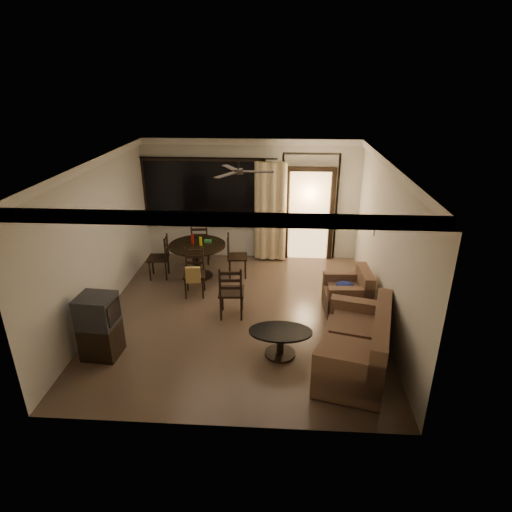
# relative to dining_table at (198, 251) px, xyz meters

# --- Properties ---
(ground) EXTENTS (5.50, 5.50, 0.00)m
(ground) POSITION_rel_dining_table_xyz_m (1.06, -1.54, -0.59)
(ground) COLOR #7F6651
(ground) RESTS_ON ground
(room_shell) EXTENTS (5.50, 6.70, 5.50)m
(room_shell) POSITION_rel_dining_table_xyz_m (1.66, 0.24, 1.24)
(room_shell) COLOR beige
(room_shell) RESTS_ON ground
(dining_table) EXTENTS (1.21, 1.21, 0.97)m
(dining_table) POSITION_rel_dining_table_xyz_m (0.00, 0.00, 0.00)
(dining_table) COLOR black
(dining_table) RESTS_ON ground
(dining_chair_west) EXTENTS (0.46, 0.46, 0.95)m
(dining_chair_west) POSITION_rel_dining_table_xyz_m (-0.83, -0.09, -0.31)
(dining_chair_west) COLOR black
(dining_chair_west) RESTS_ON ground
(dining_chair_east) EXTENTS (0.46, 0.46, 0.95)m
(dining_chair_east) POSITION_rel_dining_table_xyz_m (0.83, 0.08, -0.31)
(dining_chair_east) COLOR black
(dining_chair_east) RESTS_ON ground
(dining_chair_south) EXTENTS (0.46, 0.51, 0.95)m
(dining_chair_south) POSITION_rel_dining_table_xyz_m (0.09, -0.85, -0.29)
(dining_chair_south) COLOR black
(dining_chair_south) RESTS_ON ground
(dining_chair_north) EXTENTS (0.46, 0.46, 0.95)m
(dining_chair_north) POSITION_rel_dining_table_xyz_m (-0.08, 0.75, -0.31)
(dining_chair_north) COLOR black
(dining_chair_north) RESTS_ON ground
(tv_cabinet) EXTENTS (0.59, 0.53, 1.04)m
(tv_cabinet) POSITION_rel_dining_table_xyz_m (-0.98, -2.92, -0.07)
(tv_cabinet) COLOR black
(tv_cabinet) RESTS_ON ground
(sofa) EXTENTS (1.34, 1.94, 0.94)m
(sofa) POSITION_rel_dining_table_xyz_m (2.96, -3.01, -0.22)
(sofa) COLOR #40231E
(sofa) RESTS_ON ground
(armchair) EXTENTS (0.84, 0.84, 0.81)m
(armchair) POSITION_rel_dining_table_xyz_m (3.07, -1.28, -0.26)
(armchair) COLOR #40231E
(armchair) RESTS_ON ground
(coffee_table) EXTENTS (0.99, 0.60, 0.44)m
(coffee_table) POSITION_rel_dining_table_xyz_m (1.81, -2.74, -0.30)
(coffee_table) COLOR black
(coffee_table) RESTS_ON ground
(side_chair) EXTENTS (0.48, 0.48, 1.02)m
(side_chair) POSITION_rel_dining_table_xyz_m (0.91, -1.60, -0.29)
(side_chair) COLOR black
(side_chair) RESTS_ON ground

